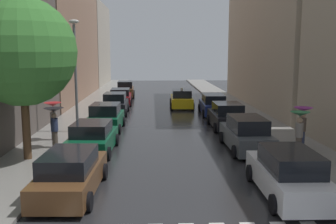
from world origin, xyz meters
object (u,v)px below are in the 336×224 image
parked_car_left_third (106,118)px  parked_car_left_nearest (70,174)px  parked_car_left_second (93,138)px  taxi_midroad (182,99)px  parked_car_right_second (246,135)px  pedestrian_by_kerb (53,113)px  parked_car_right_third (227,116)px  parked_car_left_sixth (125,90)px  street_tree_left (22,52)px  parked_car_left_fourth (115,104)px  pedestrian_foreground (303,119)px  parked_car_left_fifth (121,97)px  parked_car_right_nearest (288,174)px  pedestrian_near_tree (54,119)px  pedestrian_far_side (300,125)px  parked_car_right_fourth (213,105)px  lamp_post_left (75,68)px

parked_car_left_third → parked_car_left_nearest: bearing=-177.9°
parked_car_left_second → taxi_midroad: 16.49m
parked_car_right_second → pedestrian_by_kerb: (-10.22, 2.15, 0.81)m
parked_car_right_second → parked_car_right_third: size_ratio=1.07×
parked_car_left_third → parked_car_left_sixth: bearing=1.6°
street_tree_left → parked_car_left_third: bearing=68.9°
parked_car_left_fourth → pedestrian_by_kerb: bearing=165.8°
pedestrian_foreground → parked_car_left_second: bearing=-171.8°
parked_car_left_second → parked_car_right_third: 9.83m
parked_car_left_fifth → pedestrian_foreground: (10.58, -17.54, 0.89)m
parked_car_left_third → pedestrian_by_kerb: (-2.48, -3.28, 0.82)m
parked_car_left_fourth → parked_car_right_nearest: (7.65, -18.08, -0.03)m
parked_car_left_sixth → taxi_midroad: (5.59, -8.24, -0.06)m
parked_car_left_sixth → pedestrian_foreground: bearing=-158.0°
parked_car_left_fifth → parked_car_right_nearest: bearing=-163.5°
parked_car_left_third → pedestrian_near_tree: (-2.00, -5.00, 0.82)m
parked_car_right_second → parked_car_right_nearest: bearing=178.4°
parked_car_left_second → pedestrian_by_kerb: bearing=49.6°
taxi_midroad → pedestrian_far_side: bearing=-164.0°
parked_car_left_nearest → parked_car_left_second: parked_car_left_nearest is taller
parked_car_right_second → pedestrian_by_kerb: size_ratio=2.27×
parked_car_left_second → parked_car_left_nearest: bearing=-176.4°
parked_car_left_sixth → taxi_midroad: bearing=-147.8°
pedestrian_far_side → parked_car_right_nearest: bearing=158.9°
parked_car_left_sixth → parked_car_right_second: size_ratio=0.95×
parked_car_left_second → parked_car_left_sixth: parked_car_left_sixth is taller
parked_car_left_fifth → pedestrian_by_kerb: size_ratio=2.16×
parked_car_left_third → pedestrian_near_tree: bearing=159.8°
parked_car_right_nearest → parked_car_right_third: (0.19, 12.08, 0.00)m
parked_car_left_sixth → street_tree_left: bearing=171.8°
parked_car_left_second → parked_car_right_second: size_ratio=0.92×
parked_car_right_fourth → parked_car_left_sixth: bearing=33.6°
taxi_midroad → pedestrian_near_tree: (-7.62, -14.91, 0.86)m
parked_car_right_fourth → street_tree_left: 17.23m
taxi_midroad → parked_car_right_nearest: bearing=-172.8°
pedestrian_near_tree → lamp_post_left: (0.39, 3.99, 2.41)m
parked_car_right_fourth → pedestrian_by_kerb: pedestrian_by_kerb is taller
parked_car_left_fourth → pedestrian_far_side: size_ratio=2.00×
parked_car_left_fifth → parked_car_left_sixth: parked_car_left_sixth is taller
parked_car_left_second → parked_car_left_sixth: size_ratio=0.96×
parked_car_right_third → parked_car_left_sixth: bearing=23.4°
parked_car_left_fourth → parked_car_left_fifth: bearing=0.6°
taxi_midroad → parked_car_right_second: bearing=-170.3°
parked_car_right_second → lamp_post_left: (-9.36, 4.41, 3.22)m
parked_car_right_third → pedestrian_by_kerb: 10.97m
parked_car_left_sixth → parked_car_right_fourth: 14.55m
parked_car_left_fourth → parked_car_left_nearest: bearing=-179.5°
pedestrian_near_tree → pedestrian_by_kerb: (-0.48, 1.72, 0.00)m
parked_car_left_third → pedestrian_near_tree: pedestrian_near_tree is taller
pedestrian_near_tree → pedestrian_far_side: bearing=-158.2°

